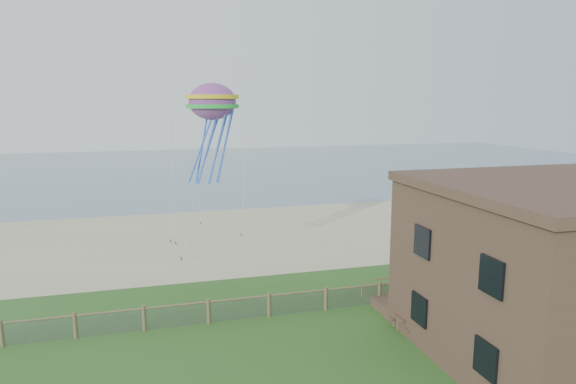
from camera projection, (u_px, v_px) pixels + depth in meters
name	position (u px, v px, depth m)	size (l,w,h in m)	color
ground	(305.00, 378.00, 19.93)	(160.00, 160.00, 0.00)	#2F551D
sand_beach	(222.00, 237.00, 40.80)	(72.00, 20.00, 0.02)	tan
ocean	(182.00, 168.00, 82.55)	(160.00, 68.00, 0.02)	slate
chainlink_fence	(269.00, 306.00, 25.53)	(36.20, 0.20, 1.25)	brown
motel_deck	(504.00, 293.00, 28.06)	(15.00, 2.00, 0.50)	brown
picnic_table	(416.00, 321.00, 24.11)	(2.04, 1.54, 0.86)	brown
octopus_kite	(213.00, 130.00, 30.91)	(3.19, 2.25, 6.56)	#F52641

